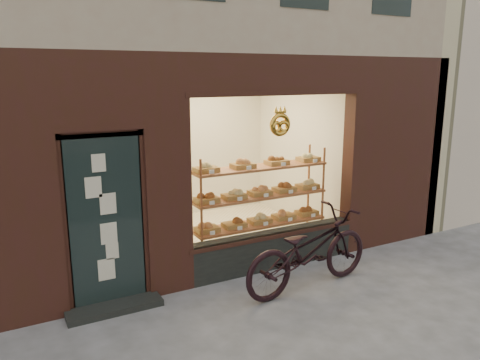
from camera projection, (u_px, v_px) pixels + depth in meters
ground at (344, 343)px, 5.04m from camera, size 90.00×90.00×0.00m
display_shelf at (260, 205)px, 7.25m from camera, size 2.20×0.45×1.70m
bicycle at (309, 250)px, 6.24m from camera, size 2.11×0.91×1.08m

